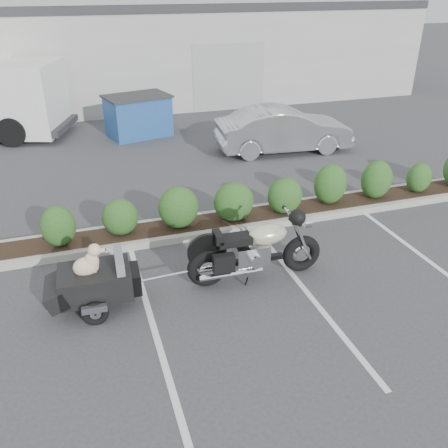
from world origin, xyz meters
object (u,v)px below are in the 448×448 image
object	(u,v)px
motorcycle	(256,251)
dumpster	(138,115)
sedan	(284,130)
pet_trailer	(94,281)

from	to	relation	value
motorcycle	dumpster	size ratio (longest dim) A/B	1.06
sedan	dumpster	distance (m)	5.05
pet_trailer	sedan	bearing A→B (deg)	47.85
motorcycle	pet_trailer	distance (m)	2.79
pet_trailer	sedan	distance (m)	8.89
sedan	dumpster	world-z (taller)	dumpster
pet_trailer	sedan	xyz separation A→B (m)	(6.22, 6.36, 0.18)
dumpster	sedan	bearing A→B (deg)	-51.21
pet_trailer	sedan	world-z (taller)	sedan
sedan	pet_trailer	bearing A→B (deg)	140.86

